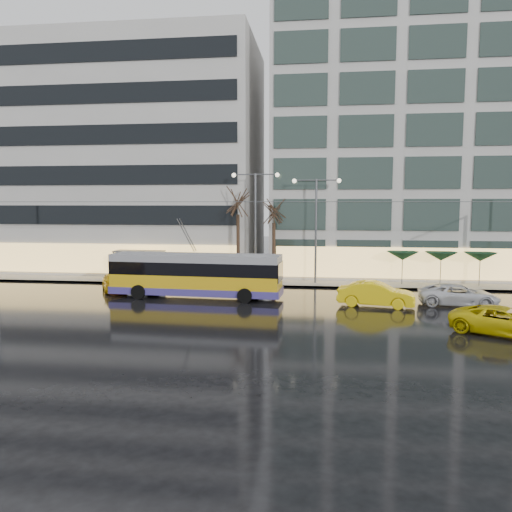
% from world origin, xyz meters
% --- Properties ---
extents(ground, '(140.00, 140.00, 0.00)m').
position_xyz_m(ground, '(0.00, 0.00, 0.00)').
color(ground, black).
rests_on(ground, ground).
extents(sidewalk, '(80.00, 10.00, 0.15)m').
position_xyz_m(sidewalk, '(2.00, 14.00, 0.07)').
color(sidewalk, gray).
rests_on(sidewalk, ground).
extents(kerb, '(80.00, 0.10, 0.15)m').
position_xyz_m(kerb, '(2.00, 9.05, 0.07)').
color(kerb, slate).
rests_on(kerb, ground).
extents(building_left, '(34.00, 14.00, 22.00)m').
position_xyz_m(building_left, '(-16.00, 19.00, 11.15)').
color(building_left, '#ABA9A4').
rests_on(building_left, sidewalk).
extents(building_right, '(32.00, 14.00, 25.00)m').
position_xyz_m(building_right, '(19.00, 19.00, 12.65)').
color(building_right, '#ABA9A4').
rests_on(building_right, sidewalk).
extents(trolleybus, '(12.27, 5.06, 5.63)m').
position_xyz_m(trolleybus, '(-1.36, 3.84, 1.52)').
color(trolleybus, gold).
rests_on(trolleybus, ground).
extents(catenary, '(42.24, 5.12, 7.00)m').
position_xyz_m(catenary, '(1.00, 7.94, 4.25)').
color(catenary, '#595B60').
rests_on(catenary, ground).
extents(bus_shelter, '(4.20, 1.60, 2.51)m').
position_xyz_m(bus_shelter, '(-8.38, 10.69, 1.96)').
color(bus_shelter, '#595B60').
rests_on(bus_shelter, sidewalk).
extents(street_lamp_near, '(3.96, 0.36, 9.03)m').
position_xyz_m(street_lamp_near, '(2.00, 10.80, 5.99)').
color(street_lamp_near, '#595B60').
rests_on(street_lamp_near, sidewalk).
extents(street_lamp_far, '(3.96, 0.36, 8.53)m').
position_xyz_m(street_lamp_far, '(7.00, 10.80, 5.71)').
color(street_lamp_far, '#595B60').
rests_on(street_lamp_far, sidewalk).
extents(tree_a, '(3.20, 3.20, 8.40)m').
position_xyz_m(tree_a, '(0.50, 11.00, 7.09)').
color(tree_a, black).
rests_on(tree_a, sidewalk).
extents(tree_b, '(3.20, 3.20, 7.70)m').
position_xyz_m(tree_b, '(3.50, 11.20, 6.40)').
color(tree_b, black).
rests_on(tree_b, sidewalk).
extents(parasol_a, '(2.50, 2.50, 2.65)m').
position_xyz_m(parasol_a, '(14.00, 11.00, 2.45)').
color(parasol_a, '#595B60').
rests_on(parasol_a, sidewalk).
extents(parasol_b, '(2.50, 2.50, 2.65)m').
position_xyz_m(parasol_b, '(17.00, 11.00, 2.45)').
color(parasol_b, '#595B60').
rests_on(parasol_b, sidewalk).
extents(parasol_c, '(2.50, 2.50, 2.65)m').
position_xyz_m(parasol_c, '(20.00, 11.00, 2.45)').
color(parasol_c, '#595B60').
rests_on(parasol_c, sidewalk).
extents(taxi_a, '(3.30, 4.28, 1.36)m').
position_xyz_m(taxi_a, '(-8.27, 5.70, 0.68)').
color(taxi_a, yellow).
rests_on(taxi_a, ground).
extents(taxi_b, '(5.14, 2.54, 1.62)m').
position_xyz_m(taxi_b, '(11.01, 2.41, 0.81)').
color(taxi_b, yellow).
rests_on(taxi_b, ground).
extents(taxi_c, '(5.69, 4.66, 1.44)m').
position_xyz_m(taxi_c, '(16.71, -4.05, 0.72)').
color(taxi_c, '#DBC30B').
rests_on(taxi_c, ground).
extents(sedan_silver, '(5.28, 2.78, 1.42)m').
position_xyz_m(sedan_silver, '(16.42, 3.39, 0.71)').
color(sedan_silver, silver).
rests_on(sedan_silver, ground).
extents(pedestrian_a, '(0.99, 1.01, 2.19)m').
position_xyz_m(pedestrian_a, '(-6.70, 9.40, 1.57)').
color(pedestrian_a, black).
rests_on(pedestrian_a, sidewalk).
extents(pedestrian_b, '(0.99, 0.90, 1.65)m').
position_xyz_m(pedestrian_b, '(-6.83, 9.75, 0.98)').
color(pedestrian_b, black).
rests_on(pedestrian_b, sidewalk).
extents(pedestrian_c, '(1.23, 1.14, 2.11)m').
position_xyz_m(pedestrian_c, '(-8.99, 9.40, 1.26)').
color(pedestrian_c, black).
rests_on(pedestrian_c, sidewalk).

